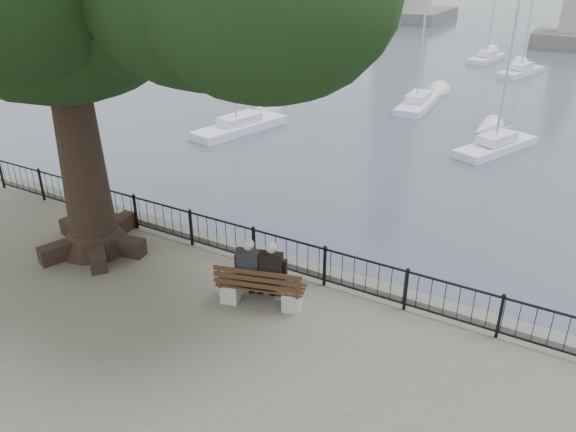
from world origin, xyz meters
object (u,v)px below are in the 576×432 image
Objects in this scene: bench at (261,291)px; lion_monument at (575,20)px; person_right at (273,274)px; person_left at (251,271)px.

lion_monument is at bearing 87.80° from bench.
lion_monument is (1.66, 48.68, 0.53)m from person_right.
person_left is (-0.27, 0.04, 0.40)m from bench.
person_right is at bearing -91.95° from lion_monument.
person_right is at bearing 39.27° from bench.
bench is 1.25× the size of person_left.
person_right is (0.49, 0.14, 0.00)m from person_left.
lion_monument reaches higher than bench.
lion_monument reaches higher than person_right.
person_left is 48.87m from lion_monument.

